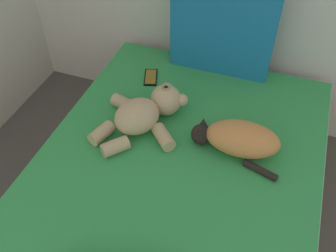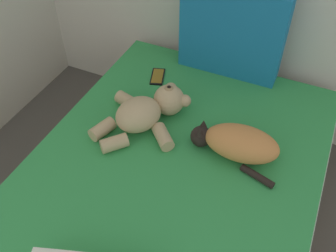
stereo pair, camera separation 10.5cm
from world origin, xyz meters
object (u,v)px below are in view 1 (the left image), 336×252
patterned_cushion (223,28)px  cell_phone (151,77)px  cat (238,139)px  teddy_bear (146,112)px  bed (167,215)px

patterned_cushion → cell_phone: size_ratio=3.46×
patterned_cushion → cell_phone: 0.48m
cat → teddy_bear: teddy_bear is taller
cat → cell_phone: bearing=147.5°
cat → cell_phone: cat is taller
cell_phone → cat: bearing=-32.5°
cat → cell_phone: 0.69m
patterned_cushion → bed: bearing=-89.7°
cell_phone → bed: bearing=-63.0°
bed → patterned_cushion: (-0.00, 0.91, 0.50)m
teddy_bear → bed: bearing=-54.7°
bed → cat: cat is taller
bed → cell_phone: cell_phone is taller
patterned_cushion → cell_phone: patterned_cushion is taller
bed → cat: 0.50m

